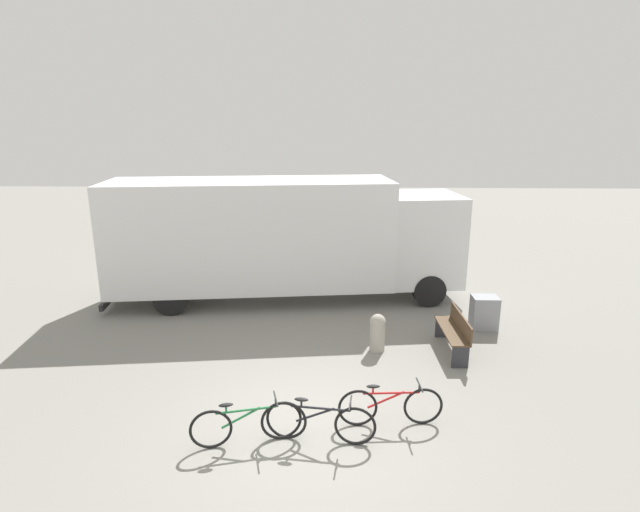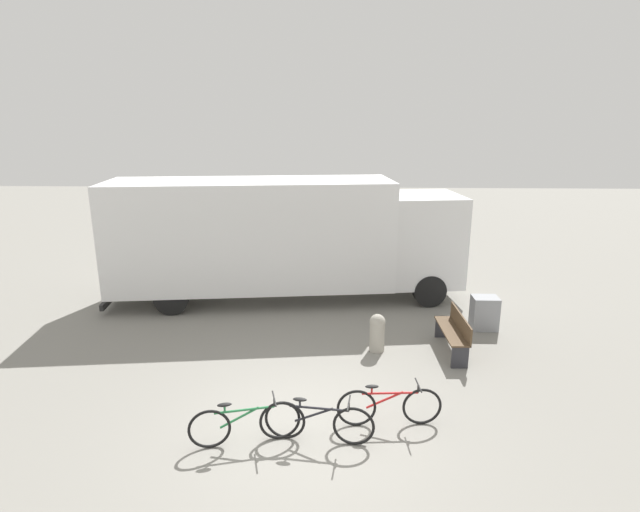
{
  "view_description": "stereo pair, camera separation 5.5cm",
  "coord_description": "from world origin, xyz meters",
  "views": [
    {
      "loc": [
        0.43,
        -7.1,
        4.85
      ],
      "look_at": [
        0.11,
        4.29,
        1.73
      ],
      "focal_mm": 28.0,
      "sensor_mm": 36.0,
      "label": 1
    },
    {
      "loc": [
        0.48,
        -7.1,
        4.85
      ],
      "look_at": [
        0.11,
        4.29,
        1.73
      ],
      "focal_mm": 28.0,
      "sensor_mm": 36.0,
      "label": 2
    }
  ],
  "objects": [
    {
      "name": "bicycle_middle",
      "position": [
        0.24,
        -0.36,
        0.35
      ],
      "size": [
        1.72,
        0.44,
        0.73
      ],
      "rotation": [
        0.0,
        0.0,
        -0.12
      ],
      "color": "black",
      "rests_on": "ground"
    },
    {
      "name": "bollard_near_bench",
      "position": [
        1.39,
        2.86,
        0.45
      ],
      "size": [
        0.34,
        0.34,
        0.84
      ],
      "color": "#9E998C",
      "rests_on": "ground"
    },
    {
      "name": "ground_plane",
      "position": [
        0.0,
        0.0,
        0.0
      ],
      "size": [
        60.0,
        60.0,
        0.0
      ],
      "primitive_type": "plane",
      "color": "gray"
    },
    {
      "name": "bicycle_near",
      "position": [
        -0.89,
        -0.44,
        0.35
      ],
      "size": [
        1.68,
        0.56,
        0.73
      ],
      "rotation": [
        0.0,
        0.0,
        0.25
      ],
      "color": "black",
      "rests_on": "ground"
    },
    {
      "name": "bicycle_far",
      "position": [
        1.37,
        0.12,
        0.35
      ],
      "size": [
        1.72,
        0.44,
        0.73
      ],
      "rotation": [
        0.0,
        0.0,
        0.07
      ],
      "color": "black",
      "rests_on": "ground"
    },
    {
      "name": "delivery_truck",
      "position": [
        -0.98,
        6.12,
        1.82
      ],
      "size": [
        9.71,
        3.28,
        3.31
      ],
      "rotation": [
        0.0,
        0.0,
        0.12
      ],
      "color": "white",
      "rests_on": "ground"
    },
    {
      "name": "park_bench",
      "position": [
        3.04,
        2.86,
        0.48
      ],
      "size": [
        0.44,
        1.6,
        0.86
      ],
      "rotation": [
        0.0,
        0.0,
        1.6
      ],
      "color": "brown",
      "rests_on": "ground"
    },
    {
      "name": "utility_box",
      "position": [
        4.04,
        4.14,
        0.4
      ],
      "size": [
        0.6,
        0.48,
        0.8
      ],
      "color": "gray",
      "rests_on": "ground"
    }
  ]
}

